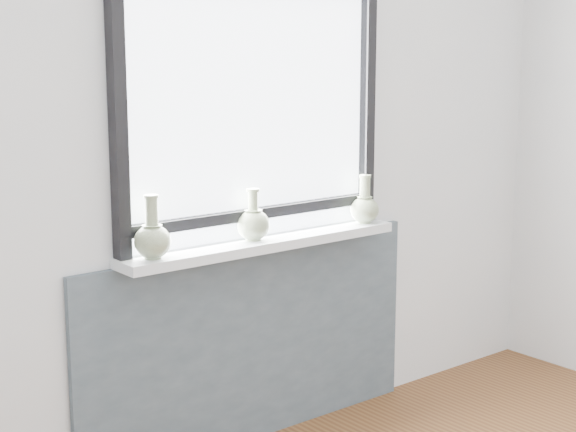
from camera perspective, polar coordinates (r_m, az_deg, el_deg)
back_wall at (r=3.66m, az=-2.56°, el=4.90°), size 3.60×0.02×2.60m
apron_panel at (r=3.83m, az=-2.18°, el=-8.20°), size 1.70×0.03×0.86m
windowsill at (r=3.65m, az=-1.58°, el=-1.79°), size 1.32×0.18×0.04m
window at (r=3.62m, az=-2.23°, el=7.08°), size 1.30×0.06×1.05m
vase_a at (r=3.33m, az=-8.76°, el=-1.42°), size 0.14×0.14×0.24m
vase_b at (r=3.61m, az=-2.26°, el=-0.44°), size 0.14×0.14×0.21m
vase_c at (r=3.98m, az=4.97°, el=0.58°), size 0.13×0.13×0.22m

